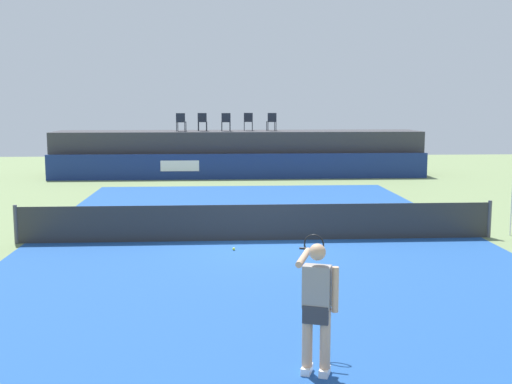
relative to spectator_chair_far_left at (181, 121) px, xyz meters
name	(u,v)px	position (x,y,z in m)	size (l,w,h in m)	color
ground_plane	(252,220)	(2.81, -11.95, -2.69)	(48.00, 48.00, 0.00)	#6B7F51
court_inner	(258,240)	(2.81, -14.95, -2.69)	(12.00, 22.00, 0.00)	#1C478C
sponsor_wall	(239,167)	(2.80, -1.45, -2.09)	(18.00, 0.22, 1.20)	navy
spectator_platform	(238,153)	(2.81, 0.35, -1.59)	(18.00, 2.80, 2.20)	#38383D
spectator_chair_far_left	(181,121)	(0.00, 0.00, 0.00)	(0.48, 0.48, 0.89)	#1E232D
spectator_chair_left	(202,121)	(1.03, 0.31, 0.00)	(0.46, 0.46, 0.89)	#1E232D
spectator_chair_center	(226,121)	(2.19, 0.11, 0.00)	(0.45, 0.45, 0.89)	#1E232D
spectator_chair_right	(248,121)	(3.32, 0.57, 0.00)	(0.46, 0.46, 0.89)	#1E232D
spectator_chair_far_right	(272,121)	(4.47, 0.31, 0.00)	(0.47, 0.47, 0.89)	#1E232D
tennis_net	(258,223)	(2.81, -14.95, -2.22)	(12.40, 0.02, 0.95)	#2D2D2D
net_post_near	(16,224)	(-3.39, -14.95, -2.19)	(0.10, 0.10, 1.00)	#4C4C51
net_post_far	(489,219)	(9.01, -14.95, -2.19)	(0.10, 0.10, 1.00)	#4C4C51
tennis_player	(317,304)	(3.05, -23.20, -1.73)	(0.55, 1.25, 1.77)	white
tennis_ball	(234,249)	(2.15, -16.06, -2.66)	(0.07, 0.07, 0.07)	#D8EA33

